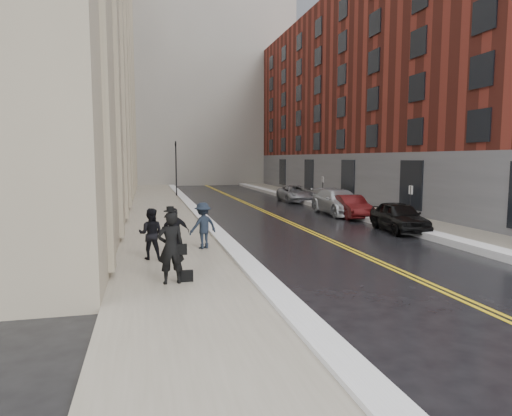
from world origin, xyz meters
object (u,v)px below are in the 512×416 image
car_silver_near (339,202)px  pedestrian_main (171,248)px  car_black (399,217)px  car_maroon (351,206)px  car_silver_far (296,194)px  pedestrian_b (203,226)px  pedestrian_a (151,234)px  pedestrian_c (175,232)px

car_silver_near → pedestrian_main: 18.75m
car_black → car_silver_near: size_ratio=0.78×
car_maroon → car_silver_far: size_ratio=0.86×
pedestrian_main → pedestrian_b: pedestrian_main is taller
pedestrian_a → pedestrian_c: 0.91m
car_black → pedestrian_b: (-10.08, -2.70, 0.30)m
car_maroon → pedestrian_c: 14.58m
car_silver_far → pedestrian_a: pedestrian_a is taller
pedestrian_a → car_silver_far: bearing=-108.0°
car_black → car_silver_near: bearing=97.3°
car_silver_near → pedestrian_b: size_ratio=3.13×
pedestrian_a → pedestrian_main: bearing=111.4°
pedestrian_b → pedestrian_c: 1.60m
pedestrian_main → car_silver_far: bearing=-122.2°
car_silver_far → pedestrian_b: size_ratio=2.73×
car_black → pedestrian_main: bearing=-139.8°
pedestrian_c → car_silver_far: bearing=-121.4°
car_silver_far → pedestrian_a: 23.58m
car_black → pedestrian_main: 13.78m
pedestrian_main → pedestrian_b: bearing=-113.3°
car_silver_near → pedestrian_c: (-11.21, -11.10, 0.20)m
pedestrian_main → pedestrian_a: 3.36m
car_black → pedestrian_main: pedestrian_main is taller
pedestrian_main → car_silver_near: bearing=-134.1°
car_silver_near → car_silver_far: 8.82m
pedestrian_a → pedestrian_b: pedestrian_b is taller
car_black → pedestrian_b: 10.44m
pedestrian_a → car_black: bearing=-148.1°
car_silver_near → car_maroon: bearing=-89.7°
car_black → pedestrian_a: size_ratio=2.46×
car_silver_near → pedestrian_main: bearing=-127.8°
car_silver_near → car_silver_far: car_silver_near is taller
pedestrian_c → pedestrian_b: bearing=-137.3°
car_maroon → pedestrian_main: 17.38m
pedestrian_main → pedestrian_a: pedestrian_main is taller
car_black → car_maroon: bearing=97.3°
car_silver_far → pedestrian_main: pedestrian_main is taller
car_maroon → pedestrian_a: pedestrian_a is taller
pedestrian_main → pedestrian_c: pedestrian_main is taller
car_black → car_silver_near: 7.27m
car_silver_far → pedestrian_b: (-10.08, -18.79, 0.37)m
car_silver_near → pedestrian_main: pedestrian_main is taller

